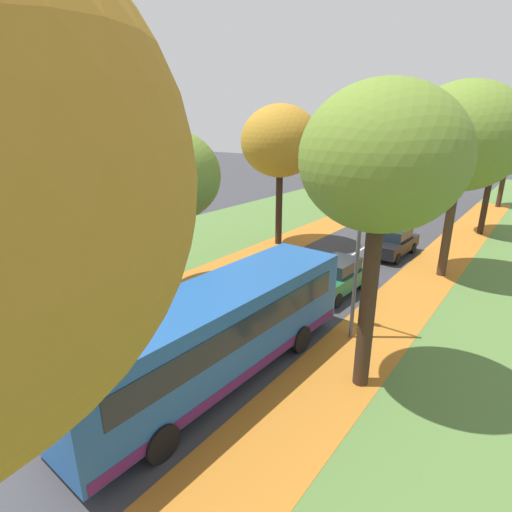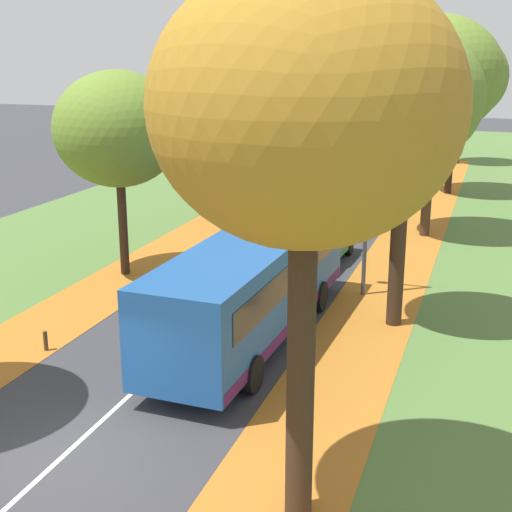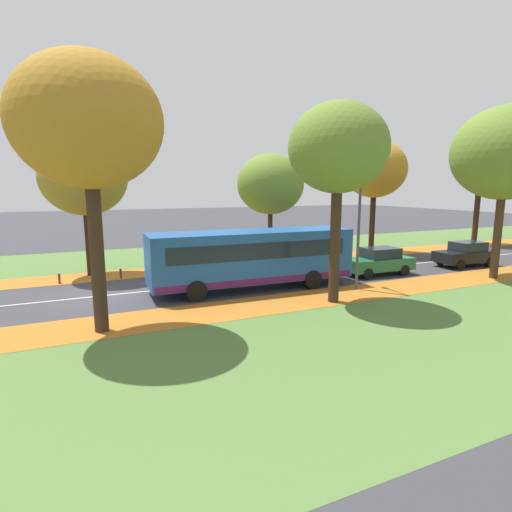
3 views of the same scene
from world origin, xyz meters
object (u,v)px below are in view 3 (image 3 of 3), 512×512
(tree_left_nearest, at_px, (84,178))
(bollard_nearest, at_px, (59,279))
(bollard_third, at_px, (176,269))
(tree_right_near, at_px, (338,149))
(tree_left_far, at_px, (481,169))
(car_green_lead, at_px, (379,261))
(tree_right_mid, at_px, (506,153))
(tree_right_nearest, at_px, (88,123))
(car_black_following, at_px, (466,254))
(bus, at_px, (252,256))
(tree_left_mid, at_px, (375,170))
(streetlamp_right, at_px, (355,216))
(bollard_second, at_px, (121,274))
(tree_left_near, at_px, (270,184))

(tree_left_nearest, xyz_separation_m, bollard_nearest, (1.62, -1.61, -5.42))
(bollard_third, bearing_deg, tree_right_near, 30.14)
(tree_left_far, relative_size, car_green_lead, 2.06)
(tree_right_mid, height_order, bollard_nearest, tree_right_mid)
(tree_left_far, xyz_separation_m, tree_right_nearest, (9.99, -32.54, 0.45))
(tree_right_near, bearing_deg, tree_right_mid, 91.37)
(tree_right_mid, xyz_separation_m, car_black_following, (-3.16, 1.67, -6.16))
(tree_right_mid, xyz_separation_m, bus, (-3.45, -13.66, -5.27))
(tree_left_far, bearing_deg, tree_left_mid, -90.27)
(tree_left_nearest, bearing_deg, tree_left_mid, 89.33)
(tree_left_mid, xyz_separation_m, car_green_lead, (6.65, -5.05, -5.70))
(tree_left_far, xyz_separation_m, bollard_nearest, (1.32, -34.18, -6.51))
(streetlamp_right, bearing_deg, tree_right_near, -54.13)
(tree_left_far, xyz_separation_m, car_black_following, (6.85, -9.77, -5.97))
(tree_left_mid, xyz_separation_m, streetlamp_right, (8.61, -8.46, -2.77))
(tree_right_near, distance_m, car_black_following, 14.62)
(tree_right_near, bearing_deg, bollard_second, -137.00)
(bollard_nearest, bearing_deg, tree_left_nearest, 135.04)
(tree_left_nearest, height_order, tree_left_near, tree_left_nearest)
(bollard_third, relative_size, car_green_lead, 0.14)
(bollard_second, distance_m, streetlamp_right, 13.37)
(tree_right_mid, relative_size, streetlamp_right, 1.59)
(tree_left_mid, bearing_deg, tree_right_nearest, -64.10)
(tree_left_far, xyz_separation_m, tree_right_near, (10.28, -22.69, -0.04))
(tree_right_near, relative_size, bus, 0.83)
(bollard_nearest, bearing_deg, bus, 60.01)
(tree_left_mid, xyz_separation_m, car_black_following, (6.90, 2.07, -5.70))
(tree_left_far, bearing_deg, tree_left_nearest, -90.52)
(tree_left_near, relative_size, streetlamp_right, 1.24)
(bollard_second, relative_size, car_green_lead, 0.13)
(streetlamp_right, height_order, car_black_following, streetlamp_right)
(tree_left_near, distance_m, bollard_third, 8.76)
(tree_left_mid, relative_size, car_black_following, 2.04)
(tree_left_mid, xyz_separation_m, bollard_second, (1.41, -19.18, -6.23))
(bus, bearing_deg, tree_left_nearest, -132.57)
(bollard_nearest, distance_m, bollard_second, 3.16)
(tree_left_near, height_order, tree_right_mid, tree_right_mid)
(car_green_lead, bearing_deg, tree_right_mid, 57.87)
(tree_left_nearest, relative_size, bollard_third, 13.67)
(tree_left_far, height_order, tree_right_near, tree_left_far)
(tree_left_nearest, height_order, bollard_third, tree_left_nearest)
(tree_left_near, bearing_deg, bollard_second, -82.50)
(tree_left_far, bearing_deg, bollard_nearest, -87.79)
(tree_right_near, relative_size, bollard_third, 15.16)
(tree_right_near, bearing_deg, tree_left_far, 114.37)
(tree_right_nearest, height_order, tree_right_mid, tree_right_mid)
(tree_left_nearest, relative_size, tree_left_near, 1.06)
(streetlamp_right, bearing_deg, bollard_second, -123.90)
(bollard_third, bearing_deg, car_green_lead, 64.59)
(tree_left_mid, bearing_deg, tree_left_far, 89.73)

